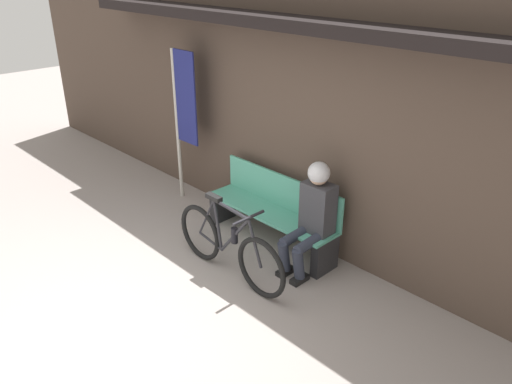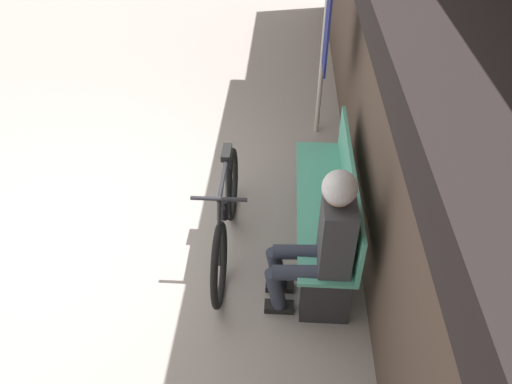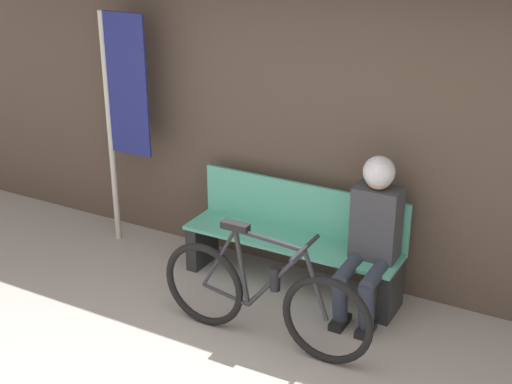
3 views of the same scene
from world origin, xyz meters
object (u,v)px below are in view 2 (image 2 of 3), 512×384
at_px(bicycle, 226,218).
at_px(banner_pole, 327,23).
at_px(person_seated, 324,235).
at_px(park_bench_near, 329,205).

relative_size(bicycle, banner_pole, 0.78).
distance_m(bicycle, person_seated, 0.95).
bearing_deg(banner_pole, park_bench_near, 0.67).
bearing_deg(person_seated, banner_pole, 177.94).
distance_m(person_seated, banner_pole, 2.37).
relative_size(bicycle, person_seated, 1.32).
distance_m(park_bench_near, person_seated, 0.74).
height_order(park_bench_near, person_seated, person_seated).
distance_m(bicycle, banner_pole, 2.19).
bearing_deg(park_bench_near, bicycle, -78.57).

